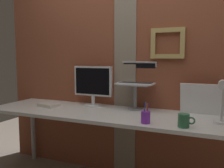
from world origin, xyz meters
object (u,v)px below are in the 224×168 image
pen_cup (146,117)px  coffee_mug (184,121)px  whiteboard_panel (204,99)px  desk_lamp (222,97)px  monitor (93,83)px  laptop (138,77)px

pen_cup → coffee_mug: pen_cup is taller
whiteboard_panel → coffee_mug: bearing=-102.9°
desk_lamp → pen_cup: desk_lamp is taller
whiteboard_panel → coffee_mug: 0.49m
coffee_mug → desk_lamp: bearing=35.7°
monitor → pen_cup: 0.83m
coffee_mug → whiteboard_panel: bearing=77.1°
laptop → desk_lamp: size_ratio=1.04×
laptop → desk_lamp: laptop is taller
laptop → desk_lamp: 0.83m
monitor → desk_lamp: bearing=-12.3°
laptop → monitor: bearing=-171.3°
laptop → whiteboard_panel: bearing=-4.0°
monitor → laptop: size_ratio=1.18×
monitor → laptop: 0.46m
whiteboard_panel → desk_lamp: bearing=-64.4°
desk_lamp → coffee_mug: bearing=-144.3°
monitor → pen_cup: (0.68, -0.44, -0.19)m
whiteboard_panel → pen_cup: size_ratio=2.37×
laptop → pen_cup: (0.23, -0.51, -0.26)m
monitor → coffee_mug: size_ratio=3.42×
monitor → whiteboard_panel: monitor is taller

